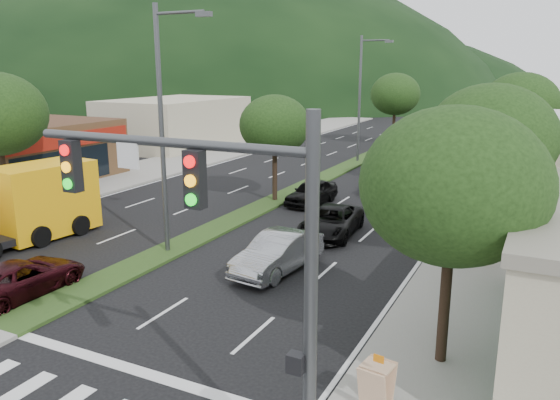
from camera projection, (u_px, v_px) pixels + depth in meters
The scene contains 25 objects.
sidewalk_right at pixel (515, 197), 32.43m from camera, with size 5.00×90.00×0.15m, color gray.
sidewalk_left at pixel (169, 164), 43.43m from camera, with size 6.00×90.00×0.15m, color gray.
median at pixel (336, 172), 40.44m from camera, with size 1.60×56.00×0.12m, color #203D16.
traffic_signal at pixel (230, 239), 9.75m from camera, with size 6.12×0.40×7.00m.
shop_left at pixel (10, 153), 36.63m from camera, with size 10.15×12.00×4.00m.
bldg_left_far at pixel (176, 123), 53.32m from camera, with size 9.00×14.00×4.60m, color #BFB797.
hill_far at pixel (164, 96), 146.32m from camera, with size 176.00×132.00×82.00m, color black.
tree_r_a at pixel (454, 186), 13.24m from camera, with size 4.60×4.60×6.63m.
tree_r_b at pixel (490, 139), 20.15m from camera, with size 4.80×4.80×6.94m.
tree_r_c at pixel (507, 126), 27.18m from camera, with size 4.40×4.40×6.48m.
tree_r_d at pixel (520, 105), 35.77m from camera, with size 5.00×5.00×7.17m.
tree_r_e at pixel (527, 101), 44.54m from camera, with size 4.60×4.60×6.71m.
tree_med_near at pixel (275, 125), 30.69m from camera, with size 4.00×4.00×6.02m.
tree_med_far at pixel (395, 94), 53.17m from camera, with size 4.80×4.80×6.94m.
streetlight_near at pixel (165, 120), 21.63m from camera, with size 2.60×0.25×10.00m.
streetlight_mid at pixel (362, 93), 43.38m from camera, with size 2.60×0.25×10.00m.
sedan_silver at pixel (278, 253), 20.75m from camera, with size 1.58×4.52×1.49m, color #999CA0.
suv_maroon at pixel (22, 278), 18.66m from camera, with size 2.06×4.47×1.24m, color black.
car_queue_a at pixel (312, 192), 30.97m from camera, with size 1.64×4.07×1.39m, color black.
car_queue_b at pixel (388, 180), 34.01m from camera, with size 2.04×5.02×1.46m, color #4E4E53.
car_queue_c at pixel (413, 169), 38.18m from camera, with size 1.43×4.10×1.35m, color #44140B.
car_queue_d at pixel (331, 221), 25.28m from camera, with size 2.19×4.75×1.32m, color black.
box_truck at pixel (28, 206), 24.26m from camera, with size 3.25×7.06×3.37m.
motorhome at pixel (425, 148), 39.57m from camera, with size 3.55×9.34×3.51m.
a_frame_sign at pixel (377, 382), 12.13m from camera, with size 0.76×0.84×1.49m.
Camera 1 is at (13.97, -9.47, 7.65)m, focal length 35.00 mm.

